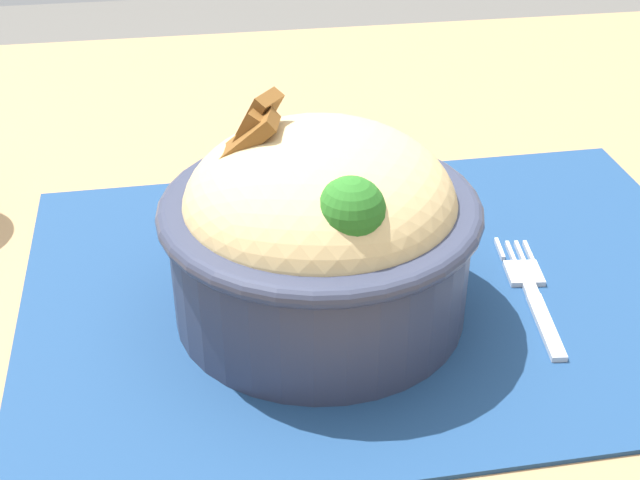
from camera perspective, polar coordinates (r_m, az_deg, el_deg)
table at (r=0.62m, az=0.02°, el=-6.88°), size 1.15×0.96×0.71m
placemat at (r=0.57m, az=4.01°, el=-3.07°), size 0.45×0.33×0.00m
bowl at (r=0.51m, az=-0.00°, el=0.66°), size 0.19×0.19×0.13m
fork at (r=0.57m, az=13.39°, el=-3.14°), size 0.03×0.12×0.00m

